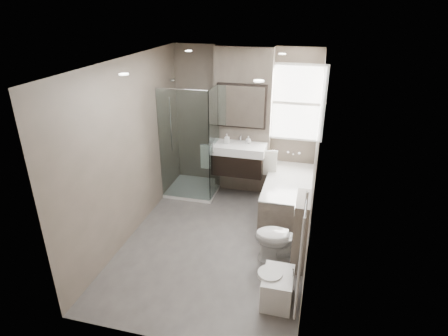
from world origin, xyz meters
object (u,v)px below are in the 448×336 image
(toilet, at_px, (282,238))
(bidet, at_px, (277,287))
(vanity, at_px, (238,158))
(bathtub, at_px, (288,194))

(toilet, bearing_deg, bidet, -0.76)
(vanity, distance_m, toilet, 1.97)
(bathtub, xyz_separation_m, toilet, (0.05, -1.35, 0.05))
(toilet, height_order, bidet, toilet)
(bathtub, bearing_deg, bidet, -87.61)
(vanity, bearing_deg, bidet, -67.62)
(bathtub, height_order, bidet, bathtub)
(vanity, xyz_separation_m, toilet, (0.97, -1.67, -0.38))
(bidet, bearing_deg, bathtub, 92.39)
(vanity, xyz_separation_m, bathtub, (0.92, -0.33, -0.43))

